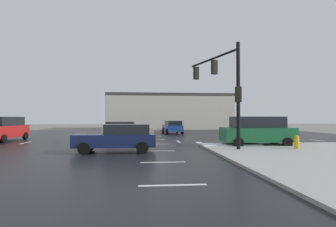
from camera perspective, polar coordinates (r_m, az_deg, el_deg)
ground_plane at (r=21.86m, az=-2.99°, el=-6.07°), size 120.00×120.00×0.00m
road_asphalt at (r=21.86m, az=-2.99°, el=-6.04°), size 44.00×44.00×0.02m
snow_strip_curbside at (r=18.78m, az=13.03°, el=-6.39°), size 4.00×1.60×0.06m
lane_markings at (r=20.58m, az=0.53°, el=-6.33°), size 36.15×36.15×0.01m
traffic_signal_mast at (r=17.65m, az=11.58°, el=6.83°), size 1.88×5.77×6.28m
fire_hydrant at (r=17.67m, az=25.73°, el=-5.48°), size 0.48×0.26×0.79m
strip_building_background at (r=46.92m, az=0.24°, el=0.38°), size 21.01×8.00×5.98m
suv_green at (r=19.34m, az=18.44°, el=-3.47°), size 4.88×2.26×2.03m
sedan_blue at (r=32.46m, az=0.97°, el=-2.85°), size 2.29×4.64×1.58m
sedan_navy at (r=15.50m, az=-10.55°, el=-5.04°), size 4.57×2.11×1.58m
sedan_tan at (r=24.73m, az=-8.88°, el=-3.47°), size 4.58×2.12×1.58m
suv_red at (r=26.08m, az=-31.62°, el=-2.70°), size 2.46×4.95×2.03m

